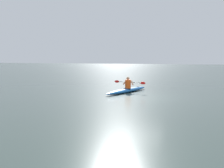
{
  "coord_description": "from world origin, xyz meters",
  "views": [
    {
      "loc": [
        -3.32,
        15.8,
        2.39
      ],
      "look_at": [
        1.2,
        1.99,
        0.94
      ],
      "focal_mm": 43.36,
      "sensor_mm": 36.0,
      "label": 1
    }
  ],
  "objects": [
    {
      "name": "kayak",
      "position": [
        1.38,
        -1.91,
        0.14
      ],
      "size": [
        1.98,
        4.85,
        0.27
      ],
      "color": "#1959A5",
      "rests_on": "ground"
    },
    {
      "name": "kayaker",
      "position": [
        1.35,
        -2.0,
        0.6
      ],
      "size": [
        2.39,
        0.77,
        0.79
      ],
      "color": "#E04C14",
      "rests_on": "kayak"
    },
    {
      "name": "ground_plane",
      "position": [
        0.0,
        0.0,
        0.0
      ],
      "size": [
        160.0,
        160.0,
        0.0
      ],
      "primitive_type": "plane",
      "color": "#384742"
    }
  ]
}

